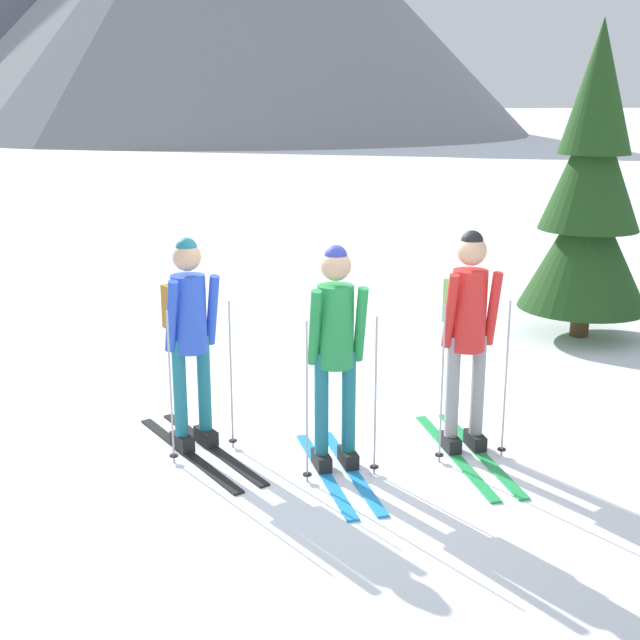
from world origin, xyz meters
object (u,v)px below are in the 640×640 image
skier_in_blue (189,332)px  skier_in_red (468,328)px  skier_in_green (335,344)px  pine_tree_near (590,197)px

skier_in_blue → skier_in_red: bearing=-13.4°
skier_in_blue → skier_in_green: bearing=-31.0°
skier_in_red → pine_tree_near: bearing=47.7°
skier_in_blue → pine_tree_near: 5.50m
skier_in_blue → skier_in_green: skier_in_green is taller
skier_in_red → pine_tree_near: (2.69, 2.96, 0.65)m
skier_in_green → pine_tree_near: bearing=38.9°
skier_in_red → skier_in_green: bearing=-174.0°
skier_in_blue → skier_in_red: 2.26m
skier_in_green → skier_in_red: 1.13m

